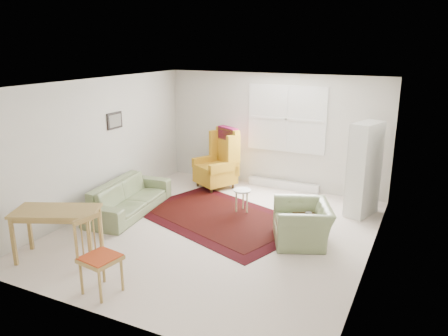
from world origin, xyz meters
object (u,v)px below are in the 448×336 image
at_px(sofa, 128,192).
at_px(coffee_table, 308,225).
at_px(desk_chair, 100,257).
at_px(cabinet, 364,170).
at_px(stool, 242,201).
at_px(desk, 58,234).
at_px(armchair, 302,219).
at_px(wingback_chair, 215,158).

relative_size(sofa, coffee_table, 4.26).
distance_m(coffee_table, desk_chair, 3.44).
xyz_separation_m(sofa, cabinet, (3.98, 1.84, 0.46)).
xyz_separation_m(stool, desk, (-1.72, -2.89, 0.16)).
height_order(coffee_table, desk, desk).
xyz_separation_m(armchair, wingback_chair, (-2.53, 1.85, 0.28)).
bearing_deg(sofa, desk_chair, -156.56).
bearing_deg(cabinet, sofa, -137.27).
bearing_deg(cabinet, coffee_table, -96.66).
height_order(wingback_chair, coffee_table, wingback_chair).
xyz_separation_m(sofa, coffee_table, (3.35, 0.45, -0.22)).
distance_m(armchair, coffee_table, 0.32).
distance_m(armchair, stool, 1.60).
bearing_deg(coffee_table, sofa, -172.42).
height_order(wingback_chair, cabinet, cabinet).
height_order(sofa, stool, sofa).
height_order(wingback_chair, stool, wingback_chair).
bearing_deg(wingback_chair, sofa, -82.01).
bearing_deg(armchair, desk, -79.42).
distance_m(coffee_table, stool, 1.51).
bearing_deg(desk_chair, cabinet, -22.72).
bearing_deg(stool, cabinet, 22.97).
relative_size(sofa, stool, 4.54).
bearing_deg(desk_chair, stool, 0.02).
xyz_separation_m(stool, desk_chair, (-0.50, -3.36, 0.28)).
xyz_separation_m(wingback_chair, desk, (-0.59, -3.97, -0.28)).
bearing_deg(desk, armchair, 34.27).
xyz_separation_m(coffee_table, desk, (-3.14, -2.37, 0.19)).
distance_m(coffee_table, desk, 3.94).
xyz_separation_m(desk, desk_chair, (1.22, -0.47, 0.12)).
xyz_separation_m(coffee_table, desk_chair, (-1.92, -2.84, 0.31)).
relative_size(desk, desk_chair, 1.20).
relative_size(cabinet, desk_chair, 1.73).
bearing_deg(sofa, coffee_table, -89.76).
height_order(stool, desk_chair, desk_chair).
distance_m(cabinet, desk, 5.36).
bearing_deg(cabinet, desk_chair, -103.15).
height_order(wingback_chair, desk, wingback_chair).
xyz_separation_m(armchair, cabinet, (0.67, 1.64, 0.49)).
bearing_deg(desk, sofa, 96.10).
distance_m(sofa, stool, 2.16).
distance_m(wingback_chair, cabinet, 3.21).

